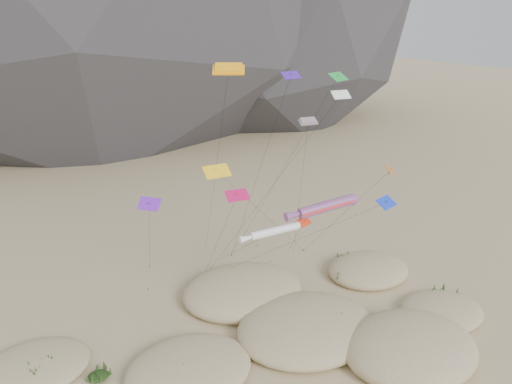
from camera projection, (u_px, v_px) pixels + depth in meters
ground at (327, 371)px, 46.36m from camera, size 500.00×500.00×0.00m
dunes at (296, 343)px, 49.09m from camera, size 50.31×35.67×4.05m
dune_grass at (300, 339)px, 49.52m from camera, size 44.50×28.50×1.47m
kite_stakes at (234, 261)px, 66.62m from camera, size 22.36×6.46×0.30m
rainbow_tube_kite at (324, 207)px, 50.49m from camera, size 8.39×20.15×13.79m
white_tube_kite at (272, 232)px, 48.79m from camera, size 6.49×17.62×11.86m
orange_parafoil at (228, 72)px, 46.47m from camera, size 5.28×17.25×27.05m
multi_parafoil at (308, 124)px, 52.35m from camera, size 6.12×10.19×21.12m
delta_kites at (298, 163)px, 50.42m from camera, size 29.69×23.15×26.15m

